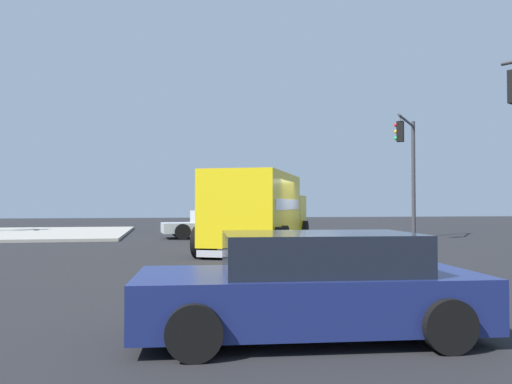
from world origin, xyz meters
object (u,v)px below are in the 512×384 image
traffic_light_secondary (409,159)px  delivery_truck (259,211)px  sedan_navy (311,286)px  pickup_silver (213,223)px

traffic_light_secondary → delivery_truck: bearing=122.2°
traffic_light_secondary → sedan_navy: (-17.59, 10.31, -3.32)m
traffic_light_secondary → sedan_navy: size_ratio=1.37×
delivery_truck → pickup_silver: bearing=7.4°
pickup_silver → sedan_navy: bearing=178.1°
traffic_light_secondary → sedan_navy: bearing=149.6°
delivery_truck → pickup_silver: size_ratio=1.51×
delivery_truck → traffic_light_secondary: size_ratio=1.33×
traffic_light_secondary → sedan_navy: 20.65m
delivery_truck → pickup_silver: (7.40, 0.96, -0.72)m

